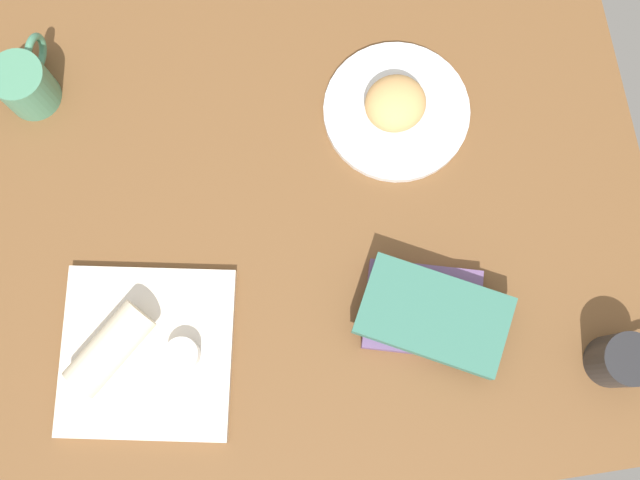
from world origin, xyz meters
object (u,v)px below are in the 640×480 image
(square_plate, at_px, (147,352))
(scone_pastry, at_px, (395,103))
(breakfast_wrap, at_px, (110,348))
(round_plate, at_px, (396,111))
(coffee_mug, at_px, (26,83))
(second_mug, at_px, (623,360))
(book_stack, at_px, (429,313))
(sauce_cup, at_px, (182,354))

(square_plate, bearing_deg, scone_pastry, 36.87)
(scone_pastry, relative_size, breakfast_wrap, 0.71)
(round_plate, relative_size, coffee_mug, 1.84)
(scone_pastry, distance_m, second_mug, 0.51)
(breakfast_wrap, relative_size, second_mug, 1.10)
(breakfast_wrap, bearing_deg, book_stack, 45.88)
(square_plate, bearing_deg, breakfast_wrap, 167.13)
(breakfast_wrap, xyz_separation_m, book_stack, (0.47, -0.02, -0.01))
(coffee_mug, bearing_deg, breakfast_wrap, -77.75)
(scone_pastry, bearing_deg, round_plate, 10.12)
(coffee_mug, xyz_separation_m, second_mug, (0.83, -0.56, 0.00))
(square_plate, xyz_separation_m, book_stack, (0.43, -0.01, 0.02))
(sauce_cup, relative_size, breakfast_wrap, 0.37)
(round_plate, height_order, breakfast_wrap, breakfast_wrap)
(coffee_mug, relative_size, second_mug, 1.03)
(sauce_cup, height_order, book_stack, book_stack)
(round_plate, relative_size, book_stack, 0.96)
(sauce_cup, bearing_deg, scone_pastry, 41.86)
(round_plate, relative_size, square_plate, 0.93)
(book_stack, bearing_deg, coffee_mug, 141.44)
(scone_pastry, distance_m, square_plate, 0.54)
(breakfast_wrap, bearing_deg, coffee_mug, 150.21)
(round_plate, bearing_deg, coffee_mug, 168.32)
(coffee_mug, bearing_deg, sauce_cup, -66.87)
(coffee_mug, bearing_deg, book_stack, -38.56)
(square_plate, height_order, second_mug, second_mug)
(round_plate, xyz_separation_m, book_stack, (-0.01, -0.33, 0.02))
(round_plate, distance_m, second_mug, 0.51)
(round_plate, height_order, book_stack, book_stack)
(round_plate, height_order, sauce_cup, sauce_cup)
(sauce_cup, relative_size, book_stack, 0.20)
(square_plate, distance_m, coffee_mug, 0.47)
(square_plate, xyz_separation_m, coffee_mug, (-0.14, 0.44, 0.04))
(breakfast_wrap, bearing_deg, round_plate, 81.09)
(round_plate, xyz_separation_m, breakfast_wrap, (-0.48, -0.31, 0.04))
(coffee_mug, bearing_deg, scone_pastry, -11.88)
(breakfast_wrap, height_order, book_stack, breakfast_wrap)
(breakfast_wrap, distance_m, book_stack, 0.47)
(round_plate, height_order, coffee_mug, coffee_mug)
(round_plate, bearing_deg, square_plate, -143.39)
(scone_pastry, height_order, breakfast_wrap, same)
(sauce_cup, distance_m, breakfast_wrap, 0.10)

